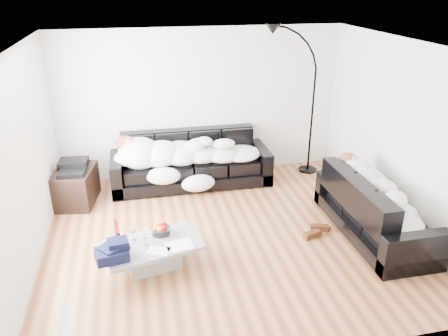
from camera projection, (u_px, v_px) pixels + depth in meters
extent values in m
plane|color=brown|center=(228.00, 234.00, 6.18)|extent=(5.00, 5.00, 0.00)
cube|color=silver|center=(201.00, 104.00, 7.67)|extent=(5.00, 0.02, 2.60)
cube|color=silver|center=(24.00, 165.00, 5.18)|extent=(0.02, 4.50, 2.60)
cube|color=silver|center=(402.00, 136.00, 6.13)|extent=(0.02, 4.50, 2.60)
plane|color=white|center=(229.00, 46.00, 5.13)|extent=(5.00, 5.00, 0.00)
cube|color=black|center=(191.00, 160.00, 7.54)|extent=(2.71, 0.94, 0.89)
cube|color=black|center=(376.00, 206.00, 6.06)|extent=(0.89, 2.08, 0.84)
ellipsoid|color=#0D4F61|center=(352.00, 169.00, 6.51)|extent=(0.42, 0.38, 0.20)
cube|color=#939699|center=(153.00, 255.00, 5.44)|extent=(1.29, 0.93, 0.34)
cylinder|color=white|center=(161.00, 229.00, 5.54)|extent=(0.25, 0.25, 0.15)
cylinder|color=white|center=(133.00, 233.00, 5.40)|extent=(0.09, 0.09, 0.19)
cylinder|color=white|center=(125.00, 239.00, 5.32)|extent=(0.07, 0.07, 0.15)
cylinder|color=white|center=(145.00, 239.00, 5.30)|extent=(0.07, 0.07, 0.17)
cylinder|color=maroon|center=(116.00, 228.00, 5.44)|extent=(0.06, 0.06, 0.27)
cylinder|color=maroon|center=(118.00, 228.00, 5.49)|extent=(0.04, 0.04, 0.21)
cube|color=silver|center=(179.00, 245.00, 5.32)|extent=(0.35, 0.29, 0.01)
cube|color=silver|center=(159.00, 250.00, 5.22)|extent=(0.31, 0.26, 0.01)
cube|color=black|center=(76.00, 186.00, 6.96)|extent=(0.70, 0.91, 0.57)
cube|color=black|center=(73.00, 166.00, 6.82)|extent=(0.47, 0.37, 0.13)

